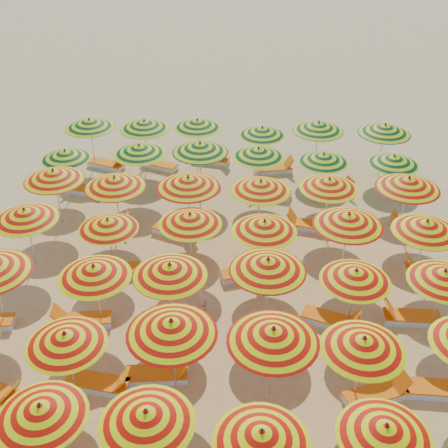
{
  "coord_description": "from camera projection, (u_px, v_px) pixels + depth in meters",
  "views": [
    {
      "loc": [
        0.69,
        -15.18,
        11.97
      ],
      "look_at": [
        0.0,
        0.5,
        1.6
      ],
      "focal_mm": 45.0,
      "sensor_mm": 36.0,
      "label": 1
    }
  ],
  "objects": [
    {
      "name": "umbrella_1",
      "position": [
        41.0,
        411.0,
        12.15
      ],
      "size": [
        2.27,
        2.27,
        2.16
      ],
      "color": "silver",
      "rests_on": "ground"
    },
    {
      "name": "umbrella_18",
      "position": [
        25.0,
        214.0,
        18.53
      ],
      "size": [
        2.35,
        2.35,
        2.3
      ],
      "color": "silver",
      "rests_on": "ground"
    },
    {
      "name": "umbrella_41",
      "position": [
        385.0,
        129.0,
        24.08
      ],
      "size": [
        2.53,
        2.53,
        2.39
      ],
      "color": "silver",
      "rests_on": "ground"
    },
    {
      "name": "lounger_26",
      "position": [
        212.0,
        160.0,
        25.97
      ],
      "size": [
        1.82,
        0.93,
        0.69
      ],
      "rotation": [
        0.0,
        0.0,
        -0.21
      ],
      "color": "white",
      "rests_on": "ground"
    },
    {
      "name": "umbrella_22",
      "position": [
        348.0,
        219.0,
        18.06
      ],
      "size": [
        3.01,
        3.01,
        2.43
      ],
      "color": "silver",
      "rests_on": "ground"
    },
    {
      "name": "umbrella_29",
      "position": [
        408.0,
        183.0,
        20.03
      ],
      "size": [
        2.68,
        2.68,
        2.45
      ],
      "color": "silver",
      "rests_on": "ground"
    },
    {
      "name": "umbrella_35",
      "position": [
        394.0,
        160.0,
        22.09
      ],
      "size": [
        2.53,
        2.53,
        2.16
      ],
      "color": "silver",
      "rests_on": "ground"
    },
    {
      "name": "lounger_19",
      "position": [
        308.0,
        225.0,
        21.36
      ],
      "size": [
        1.82,
        0.96,
        0.69
      ],
      "rotation": [
        0.0,
        0.0,
        2.91
      ],
      "color": "white",
      "rests_on": "ground"
    },
    {
      "name": "umbrella_8",
      "position": [
        172.0,
        327.0,
        13.92
      ],
      "size": [
        2.95,
        2.95,
        2.46
      ],
      "color": "silver",
      "rests_on": "ground"
    },
    {
      "name": "lounger_7",
      "position": [
        158.0,
        374.0,
        15.24
      ],
      "size": [
        1.78,
        0.75,
        0.69
      ],
      "rotation": [
        0.0,
        0.0,
        0.1
      ],
      "color": "white",
      "rests_on": "ground"
    },
    {
      "name": "umbrella_14",
      "position": [
        170.0,
        270.0,
        16.02
      ],
      "size": [
        2.68,
        2.68,
        2.32
      ],
      "color": "silver",
      "rests_on": "ground"
    },
    {
      "name": "umbrella_34",
      "position": [
        323.0,
        158.0,
        22.3
      ],
      "size": [
        2.53,
        2.53,
        2.13
      ],
      "color": "silver",
      "rests_on": "ground"
    },
    {
      "name": "umbrella_24",
      "position": [
        54.0,
        175.0,
        20.65
      ],
      "size": [
        2.35,
        2.35,
        2.38
      ],
      "color": "silver",
      "rests_on": "ground"
    },
    {
      "name": "umbrella_20",
      "position": [
        190.0,
        219.0,
        18.39
      ],
      "size": [
        2.54,
        2.54,
        2.24
      ],
      "color": "silver",
      "rests_on": "ground"
    },
    {
      "name": "umbrella_30",
      "position": [
        65.0,
        155.0,
        22.57
      ],
      "size": [
        2.04,
        2.04,
        2.11
      ],
      "color": "silver",
      "rests_on": "ground"
    },
    {
      "name": "umbrella_27",
      "position": [
        261.0,
        186.0,
        20.11
      ],
      "size": [
        2.33,
        2.33,
        2.31
      ],
      "color": "silver",
      "rests_on": "ground"
    },
    {
      "name": "lounger_20",
      "position": [
        412.0,
        229.0,
        21.16
      ],
      "size": [
        1.82,
        1.24,
        0.69
      ],
      "rotation": [
        0.0,
        0.0,
        2.72
      ],
      "color": "white",
      "rests_on": "ground"
    },
    {
      "name": "lounger_23",
      "position": [
        333.0,
        192.0,
        23.44
      ],
      "size": [
        1.82,
        1.17,
        0.69
      ],
      "rotation": [
        0.0,
        0.0,
        0.37
      ],
      "color": "white",
      "rests_on": "ground"
    },
    {
      "name": "umbrella_25",
      "position": [
        115.0,
        182.0,
        20.2
      ],
      "size": [
        2.46,
        2.46,
        2.38
      ],
      "color": "silver",
      "rests_on": "ground"
    },
    {
      "name": "umbrella_33",
      "position": [
        259.0,
        152.0,
        22.46
      ],
      "size": [
        2.53,
        2.53,
        2.26
      ],
      "color": "silver",
      "rests_on": "ground"
    },
    {
      "name": "umbrella_4",
      "position": [
        385.0,
        431.0,
        11.71
      ],
      "size": [
        2.7,
        2.7,
        2.17
      ],
      "color": "silver",
      "rests_on": "ground"
    },
    {
      "name": "umbrella_36",
      "position": [
        90.0,
        124.0,
        24.71
      ],
      "size": [
        2.49,
        2.49,
        2.33
      ],
      "color": "silver",
      "rests_on": "ground"
    },
    {
      "name": "umbrella_40",
      "position": [
        318.0,
        127.0,
        24.38
      ],
      "size": [
        2.83,
        2.83,
        2.35
      ],
      "color": "silver",
      "rests_on": "ground"
    },
    {
      "name": "umbrella_16",
      "position": [
        356.0,
        275.0,
        16.02
      ],
      "size": [
        2.09,
        2.09,
        2.18
      ],
      "color": "silver",
      "rests_on": "ground"
    },
    {
      "name": "umbrella_13",
      "position": [
        94.0,
        271.0,
        16.06
      ],
      "size": [
        2.34,
        2.34,
        2.26
      ],
      "color": "silver",
      "rests_on": "ground"
    },
    {
      "name": "ground",
      "position": [
        223.0,
        271.0,
        19.28
      ],
      "size": [
        120.0,
        120.0,
        0.0
      ],
      "primitive_type": "plane",
      "color": "#F0B96A",
      "rests_on": "ground"
    },
    {
      "name": "umbrella_2",
      "position": [
        146.0,
        417.0,
        11.93
      ],
      "size": [
        2.16,
        2.16,
        2.24
      ],
      "color": "silver",
      "rests_on": "ground"
    },
    {
      "name": "lounger_15",
      "position": [
        247.0,
        273.0,
        18.95
      ],
      "size": [
        1.83,
        1.05,
        0.69
      ],
      "rotation": [
        0.0,
        0.0,
        0.29
      ],
      "color": "white",
      "rests_on": "ground"
    },
    {
      "name": "lounger_24",
      "position": [
        107.0,
        164.0,
        25.55
      ],
      "size": [
        1.83,
        1.16,
        0.69
      ],
      "rotation": [
        0.0,
        0.0,
        -0.36
      ],
      "color": "white",
      "rests_on": "ground"
    },
    {
      "name": "umbrella_23",
      "position": [
        426.0,
        226.0,
        17.89
      ],
      "size": [
        2.48,
        2.48,
        2.33
      ],
      "color": "silver",
      "rests_on": "ground"
    },
    {
      "name": "umbrella_3",
      "position": [
        262.0,
        437.0,
        11.55
      ],
      "size": [
        2.73,
        2.73,
        2.21
      ],
      "color": "silver",
      "rests_on": "ground"
    },
    {
      "name": "umbrella_28",
      "position": [
        329.0,
        183.0,
        20.33
      ],
      "size": [
        2.33,
        2.33,
        2.27
      ],
      "color": "silver",
      "rests_on": "ground"
    },
    {
      "name": "lounger_9",
      "position": [
        438.0,
        389.0,
        14.82
      ],
      "size": [
        1.76,
        0.66,
        0.69
      ],
      "rotation": [
        0.0,
        0.0,
        -0.04
      ],
      "color": "white",
      "rests_on": "ground"
    },
    {
      "name": "lounger_14",
      "position": [
        127.0,
        270.0,
        19.09
      ],
      "size": [
        1.8,
        0.82,
        0.69
      ],
      "rotation": [
        0.0,
        0.0,
        3.28
      ],
      "color": "white",
      "rests_on": "ground"
    },
    {
      "name": "umbrella_32",
      "position": [
        200.0,
        148.0,
        22.54
      ],
      "size": [
        2.59,
        2.59,
        2.4
      ],
      "color": "silver",
      "rests_on": "ground"
    },
    {
      "name": "lounger_12",
      "position": [
        331.0,
        320.0,
        17.02
      ],
      "size": [
        1.83,
        1.16,
        0.69
      ],
      "rotation": [
        0.0,
        0.0,
        -0.37
      ],
      "color": "white",
      "rests_on": "ground"
    },
    {
      "name": "lounger_27",
      "position": [
        274.0,
        169.0,
        25.16
      ],
      "size": [
        1.81,
        0.91,
        0.69
      ],
      "rotation": [
        0.0,
        0.0,
        0.2
      ],
      "color": "white",
      "rests_on": "ground"
    },
    {
      "name": "umbrella_17",
      "position": [
        444.0,
        276.0,
        15.99
      ],
      "size": [
        2.09,
        2.09,
        2.18
      ],
      "color": "silver",
      "rests_on": "ground"
    },
    {
      "name": "umbrella_21",
      "position": [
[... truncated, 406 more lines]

